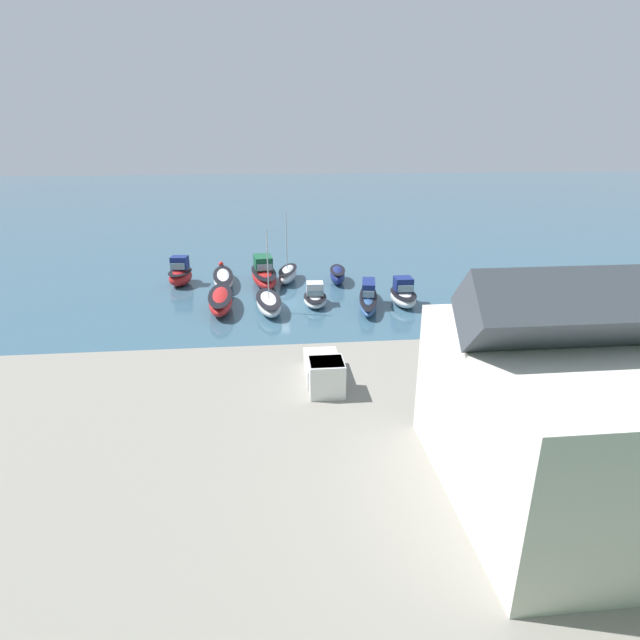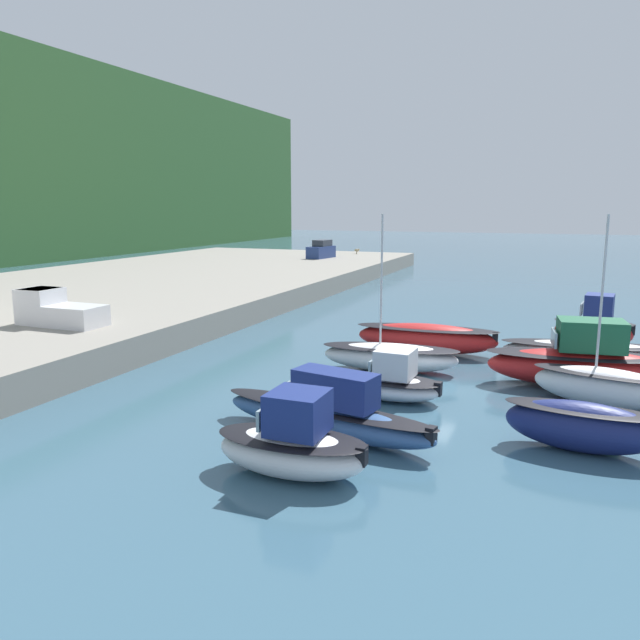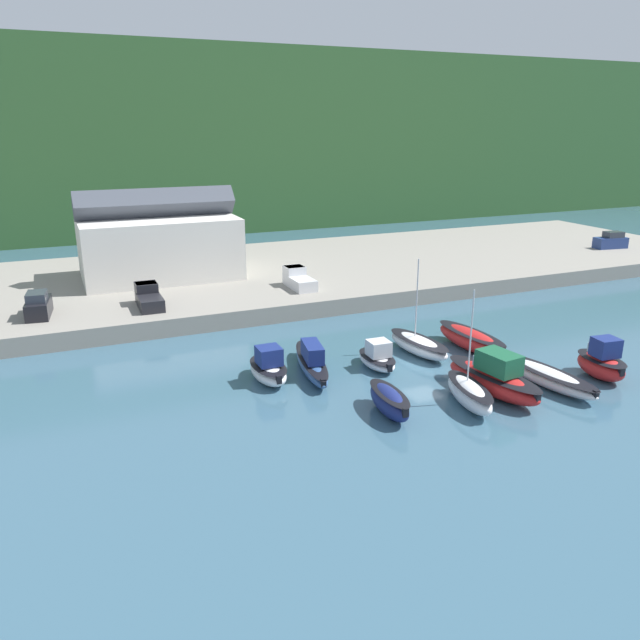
# 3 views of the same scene
# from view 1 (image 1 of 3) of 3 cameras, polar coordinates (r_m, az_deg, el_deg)

# --- Properties ---
(ground_plane) EXTENTS (320.00, 320.00, 0.00)m
(ground_plane) POSITION_cam_1_polar(r_m,az_deg,el_deg) (47.09, -5.07, 1.88)
(ground_plane) COLOR #385B70
(quay_promenade) EXTENTS (108.84, 30.42, 1.59)m
(quay_promenade) POSITION_cam_1_polar(r_m,az_deg,el_deg) (21.34, -3.77, -21.27)
(quay_promenade) COLOR gray
(quay_promenade) RESTS_ON ground_plane
(moored_boat_0) EXTENTS (2.21, 4.67, 2.57)m
(moored_boat_0) POSITION_cam_1_polar(r_m,az_deg,el_deg) (47.00, 9.47, 2.84)
(moored_boat_0) COLOR white
(moored_boat_0) RESTS_ON ground_plane
(moored_boat_1) EXTENTS (3.18, 8.53, 2.34)m
(moored_boat_1) POSITION_cam_1_polar(r_m,az_deg,el_deg) (46.10, 5.53, 2.55)
(moored_boat_1) COLOR #33568E
(moored_boat_1) RESTS_ON ground_plane
(moored_boat_2) EXTENTS (2.27, 4.34, 2.11)m
(moored_boat_2) POSITION_cam_1_polar(r_m,az_deg,el_deg) (46.36, -0.58, 2.63)
(moored_boat_2) COLOR white
(moored_boat_2) RESTS_ON ground_plane
(moored_boat_3) EXTENTS (2.86, 6.78, 7.45)m
(moored_boat_3) POSITION_cam_1_polar(r_m,az_deg,el_deg) (45.02, -5.90, 1.94)
(moored_boat_3) COLOR silver
(moored_boat_3) RESTS_ON ground_plane
(moored_boat_4) EXTENTS (2.54, 7.73, 1.60)m
(moored_boat_4) POSITION_cam_1_polar(r_m,az_deg,el_deg) (46.02, -11.29, 2.21)
(moored_boat_4) COLOR red
(moored_boat_4) RESTS_ON ground_plane
(moored_boat_5) EXTENTS (2.06, 4.97, 1.66)m
(moored_boat_5) POSITION_cam_1_polar(r_m,az_deg,el_deg) (53.46, 2.01, 5.20)
(moored_boat_5) COLOR navy
(moored_boat_5) RESTS_ON ground_plane
(moored_boat_6) EXTENTS (2.85, 5.82, 7.51)m
(moored_boat_6) POSITION_cam_1_polar(r_m,az_deg,el_deg) (53.95, -3.69, 5.28)
(moored_boat_6) COLOR white
(moored_boat_6) RESTS_ON ground_plane
(moored_boat_7) EXTENTS (3.46, 8.14, 3.00)m
(moored_boat_7) POSITION_cam_1_polar(r_m,az_deg,el_deg) (53.00, -6.45, 5.23)
(moored_boat_7) COLOR red
(moored_boat_7) RESTS_ON ground_plane
(moored_boat_8) EXTENTS (2.89, 8.42, 1.22)m
(moored_boat_8) POSITION_cam_1_polar(r_m,az_deg,el_deg) (53.72, -10.99, 4.66)
(moored_boat_8) COLOR silver
(moored_boat_8) RESTS_ON ground_plane
(moored_boat_9) EXTENTS (2.75, 4.42, 3.00)m
(moored_boat_9) POSITION_cam_1_polar(r_m,az_deg,el_deg) (54.59, -15.66, 5.04)
(moored_boat_9) COLOR red
(moored_boat_9) RESTS_ON ground_plane
(pickup_truck_0) EXTENTS (2.01, 4.73, 1.90)m
(pickup_truck_0) POSITION_cam_1_polar(r_m,az_deg,el_deg) (28.32, 0.51, -5.86)
(pickup_truck_0) COLOR silver
(pickup_truck_0) RESTS_ON quay_promenade
(pickup_truck_1) EXTENTS (2.02, 4.74, 1.90)m
(pickup_truck_1) POSITION_cam_1_polar(r_m,az_deg,el_deg) (34.00, 25.86, -3.38)
(pickup_truck_1) COLOR black
(pickup_truck_1) RESTS_ON quay_promenade
(mooring_buoy_0) EXTENTS (0.58, 0.58, 0.58)m
(mooring_buoy_0) POSITION_cam_1_polar(r_m,az_deg,el_deg) (61.46, -11.24, 6.30)
(mooring_buoy_0) COLOR red
(mooring_buoy_0) RESTS_ON ground_plane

